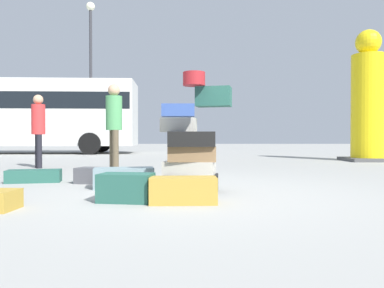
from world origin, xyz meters
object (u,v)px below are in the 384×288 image
Objects in this scene: suitcase_teal_foreground_far at (34,176)px; person_tourist_with_camera at (39,125)px; suitcase_slate_behind_tower at (196,159)px; suitcase_slate_upright_blue at (124,178)px; suitcase_tower at (193,145)px; person_bearded_onlooker at (114,121)px; suitcase_teal_foreground_near at (126,188)px; yellow_dummy_statue at (368,103)px; parked_bus at (22,112)px; suitcase_charcoal_white_trunk at (95,175)px; lamp_post at (91,56)px; suitcase_tan_left_side at (183,190)px.

person_tourist_with_camera is (-1.05, 2.81, 0.89)m from suitcase_teal_foreground_far.
suitcase_slate_upright_blue is at bearing -124.90° from suitcase_slate_behind_tower.
person_bearded_onlooker reaches higher than suitcase_tower.
suitcase_tower is 0.91× the size of person_tourist_with_camera.
person_bearded_onlooker is at bearing 112.26° from suitcase_teal_foreground_near.
parked_bus is (-12.68, 5.53, 0.12)m from yellow_dummy_statue.
parked_bus reaches higher than suitcase_charcoal_white_trunk.
lamp_post is (-3.33, 10.91, 4.00)m from suitcase_slate_upright_blue.
suitcase_tower is at bearing -29.72° from suitcase_slate_upright_blue.
suitcase_teal_foreground_far is (-1.73, 1.80, -0.05)m from suitcase_teal_foreground_near.
parked_bus is at bearing 122.03° from suitcase_tower.
suitcase_teal_foreground_near is at bearing -89.00° from suitcase_slate_upright_blue.
person_tourist_with_camera is at bearing -152.36° from person_bearded_onlooker.
yellow_dummy_statue is at bearing 52.12° from suitcase_tan_left_side.
suitcase_tower reaches higher than suitcase_tan_left_side.
suitcase_slate_behind_tower is 1.92m from suitcase_charcoal_white_trunk.
yellow_dummy_statue is (5.29, 7.34, 1.58)m from suitcase_tan_left_side.
suitcase_slate_behind_tower is 10.87m from lamp_post.
lamp_post is (-3.55, 12.03, 3.98)m from suitcase_teal_foreground_near.
suitcase_tan_left_side is 0.42× the size of person_tourist_with_camera.
suitcase_slate_upright_blue is 1.97m from suitcase_slate_behind_tower.
suitcase_tan_left_side is (0.84, -1.24, -0.00)m from suitcase_slate_upright_blue.
suitcase_charcoal_white_trunk is 12.73m from parked_bus.
suitcase_tower is 2.19× the size of suitcase_tan_left_side.
suitcase_slate_upright_blue is 0.21× the size of yellow_dummy_statue.
person_bearded_onlooker reaches higher than suitcase_teal_foreground_near.
yellow_dummy_statue is at bearing 34.68° from suitcase_slate_upright_blue.
suitcase_tan_left_side is 3.51m from person_bearded_onlooker.
suitcase_teal_foreground_far is (-0.97, 0.12, -0.02)m from suitcase_charcoal_white_trunk.
person_tourist_with_camera is 9.13m from parked_bus.
suitcase_teal_foreground_near is at bearing -109.79° from suitcase_slate_behind_tower.
suitcase_slate_behind_tower reaches higher than suitcase_charcoal_white_trunk.
yellow_dummy_statue is (5.90, 7.24, 1.57)m from suitcase_teal_foreground_near.
person_bearded_onlooker is at bearing 168.32° from suitcase_slate_behind_tower.
suitcase_slate_behind_tower is 0.36× the size of person_tourist_with_camera.
suitcase_tan_left_side is (0.61, -0.11, -0.01)m from suitcase_teal_foreground_near.
person_tourist_with_camera is 0.26× the size of lamp_post.
lamp_post is at bearing 110.76° from suitcase_tower.
lamp_post reaches higher than suitcase_slate_upright_blue.
suitcase_charcoal_white_trunk is 8.82m from yellow_dummy_statue.
suitcase_slate_upright_blue is 1.43× the size of suitcase_teal_foreground_near.
suitcase_slate_upright_blue is 1.15× the size of suitcase_tan_left_side.
suitcase_slate_upright_blue is at bearing 6.48° from person_tourist_with_camera.
suitcase_slate_upright_blue is 1.49× the size of suitcase_charcoal_white_trunk.
lamp_post is at bearing 106.81° from suitcase_tan_left_side.
suitcase_slate_upright_blue is 8.79m from yellow_dummy_statue.
yellow_dummy_statue is at bearing 77.00° from person_tourist_with_camera.
parked_bus is at bearing 129.07° from suitcase_charcoal_white_trunk.
suitcase_teal_foreground_far is at bearing -67.84° from parked_bus.
person_bearded_onlooker is at bearing 123.22° from suitcase_tower.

